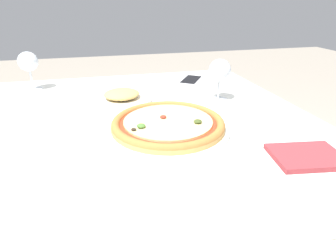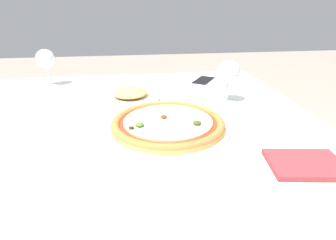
% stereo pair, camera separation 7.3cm
% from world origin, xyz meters
% --- Properties ---
extents(dining_table, '(1.14, 1.02, 0.73)m').
position_xyz_m(dining_table, '(0.00, 0.00, 0.64)').
color(dining_table, '#997047').
rests_on(dining_table, ground_plane).
extents(pizza_plate, '(0.32, 0.32, 0.04)m').
position_xyz_m(pizza_plate, '(0.12, -0.10, 0.75)').
color(pizza_plate, white).
rests_on(pizza_plate, dining_table).
extents(wine_glass_far_left, '(0.07, 0.07, 0.14)m').
position_xyz_m(wine_glass_far_left, '(-0.29, 0.37, 0.84)').
color(wine_glass_far_left, silver).
rests_on(wine_glass_far_left, dining_table).
extents(wine_glass_far_right, '(0.07, 0.07, 0.14)m').
position_xyz_m(wine_glass_far_right, '(0.35, 0.10, 0.83)').
color(wine_glass_far_right, silver).
rests_on(wine_glass_far_right, dining_table).
extents(cell_phone, '(0.14, 0.16, 0.01)m').
position_xyz_m(cell_phone, '(0.33, 0.34, 0.74)').
color(cell_phone, white).
rests_on(cell_phone, dining_table).
extents(side_plate, '(0.20, 0.20, 0.04)m').
position_xyz_m(side_plate, '(0.03, 0.17, 0.75)').
color(side_plate, white).
rests_on(side_plate, dining_table).
extents(napkin_folded, '(0.16, 0.13, 0.01)m').
position_xyz_m(napkin_folded, '(0.38, -0.31, 0.74)').
color(napkin_folded, '#933338').
rests_on(napkin_folded, dining_table).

